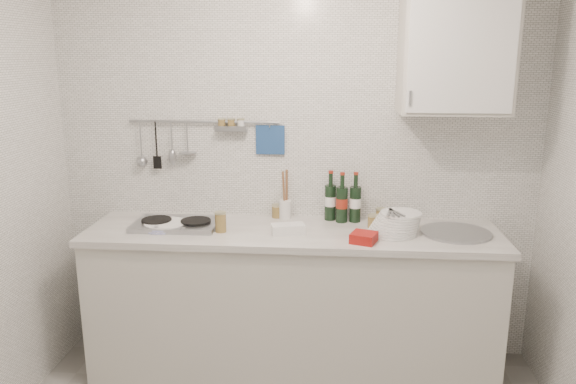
% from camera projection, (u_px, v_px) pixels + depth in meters
% --- Properties ---
extents(back_wall, '(3.00, 0.02, 2.50)m').
position_uv_depth(back_wall, '(296.00, 165.00, 3.53)').
color(back_wall, silver).
rests_on(back_wall, floor).
extents(counter, '(2.44, 0.64, 0.96)m').
position_uv_depth(counter, '(293.00, 305.00, 3.44)').
color(counter, beige).
rests_on(counter, floor).
extents(wall_rail, '(0.98, 0.09, 0.34)m').
position_uv_depth(wall_rail, '(201.00, 137.00, 3.50)').
color(wall_rail, '#93969B').
rests_on(wall_rail, back_wall).
extents(wall_cabinet, '(0.60, 0.38, 0.70)m').
position_uv_depth(wall_cabinet, '(456.00, 50.00, 3.11)').
color(wall_cabinet, beige).
rests_on(wall_cabinet, back_wall).
extents(plate_stack_hob, '(0.27, 0.26, 0.03)m').
position_uv_depth(plate_stack_hob, '(164.00, 225.00, 3.34)').
color(plate_stack_hob, '#5158B9').
rests_on(plate_stack_hob, counter).
extents(plate_stack_sink, '(0.31, 0.29, 0.13)m').
position_uv_depth(plate_stack_sink, '(396.00, 223.00, 3.24)').
color(plate_stack_sink, white).
rests_on(plate_stack_sink, counter).
extents(wine_bottles, '(0.23, 0.12, 0.31)m').
position_uv_depth(wine_bottles, '(343.00, 197.00, 3.45)').
color(wine_bottles, black).
rests_on(wine_bottles, counter).
extents(butter_dish, '(0.21, 0.14, 0.06)m').
position_uv_depth(butter_dish, '(288.00, 229.00, 3.23)').
color(butter_dish, white).
rests_on(butter_dish, counter).
extents(strawberry_punnet, '(0.17, 0.17, 0.05)m').
position_uv_depth(strawberry_punnet, '(364.00, 238.00, 3.09)').
color(strawberry_punnet, '#AB1713').
rests_on(strawberry_punnet, counter).
extents(utensil_crock, '(0.08, 0.08, 0.32)m').
position_uv_depth(utensil_crock, '(285.00, 207.00, 3.53)').
color(utensil_crock, white).
rests_on(utensil_crock, counter).
extents(jar_a, '(0.07, 0.07, 0.08)m').
position_uv_depth(jar_a, '(277.00, 211.00, 3.55)').
color(jar_a, olive).
rests_on(jar_a, counter).
extents(jar_b, '(0.07, 0.07, 0.08)m').
position_uv_depth(jar_b, '(381.00, 215.00, 3.47)').
color(jar_b, olive).
rests_on(jar_b, counter).
extents(jar_c, '(0.07, 0.07, 0.08)m').
position_uv_depth(jar_c, '(373.00, 221.00, 3.35)').
color(jar_c, olive).
rests_on(jar_c, counter).
extents(jar_d, '(0.07, 0.07, 0.12)m').
position_uv_depth(jar_d, '(221.00, 222.00, 3.26)').
color(jar_d, olive).
rests_on(jar_d, counter).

